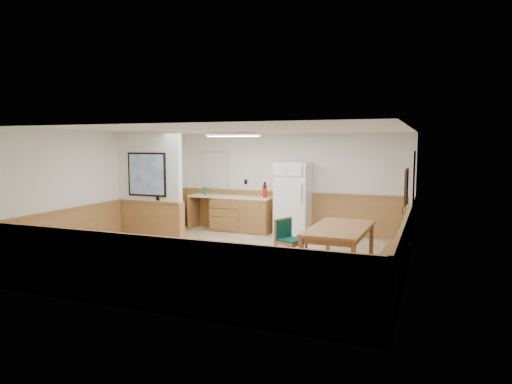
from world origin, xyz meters
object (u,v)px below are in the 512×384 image
at_px(dining_table, 339,232).
at_px(soap_bottle, 205,191).
at_px(refrigerator, 293,199).
at_px(dining_chair, 287,237).
at_px(fire_extinguisher, 265,191).
at_px(dining_bench, 395,255).

height_order(dining_table, soap_bottle, soap_bottle).
distance_m(refrigerator, dining_chair, 2.67).
relative_size(dining_table, fire_extinguisher, 5.05).
relative_size(refrigerator, soap_bottle, 8.93).
relative_size(refrigerator, dining_table, 0.91).
bearing_deg(dining_bench, soap_bottle, 154.06).
bearing_deg(refrigerator, dining_table, -57.38).
bearing_deg(refrigerator, dining_chair, -75.92).
distance_m(dining_bench, dining_chair, 1.95).
xyz_separation_m(fire_extinguisher, soap_bottle, (-1.71, 0.08, -0.07)).
bearing_deg(fire_extinguisher, soap_bottle, -165.48).
bearing_deg(dining_chair, soap_bottle, 163.11).
bearing_deg(refrigerator, fire_extinguisher, 178.24).
distance_m(fire_extinguisher, soap_bottle, 1.72).
height_order(dining_table, dining_bench, dining_table).
bearing_deg(dining_bench, dining_chair, -179.20).
height_order(dining_bench, fire_extinguisher, fire_extinguisher).
height_order(dining_bench, soap_bottle, soap_bottle).
bearing_deg(soap_bottle, refrigerator, -2.17).
bearing_deg(refrigerator, dining_bench, -45.35).
bearing_deg(dining_bench, fire_extinguisher, 144.05).
xyz_separation_m(dining_bench, soap_bottle, (-5.06, 2.69, 0.65)).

